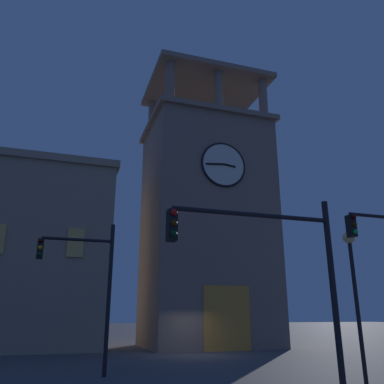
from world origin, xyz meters
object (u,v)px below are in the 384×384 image
object	(u,v)px
clocktower	(206,223)
street_lamp	(353,274)
traffic_signal_far	(87,276)
traffic_signal_mid	(277,261)

from	to	relation	value
clocktower	street_lamp	distance (m)	17.48
traffic_signal_far	street_lamp	bearing A→B (deg)	154.17
clocktower	traffic_signal_mid	size ratio (longest dim) A/B	4.69
traffic_signal_mid	traffic_signal_far	distance (m)	8.25
street_lamp	traffic_signal_mid	bearing A→B (deg)	31.64
traffic_signal_mid	traffic_signal_far	bearing A→B (deg)	-59.60
clocktower	traffic_signal_mid	xyz separation A→B (m)	(5.23, 19.44, -5.57)
traffic_signal_far	street_lamp	size ratio (longest dim) A/B	1.12
traffic_signal_mid	street_lamp	size ratio (longest dim) A/B	1.01
clocktower	street_lamp	xyz separation A→B (m)	(0.61, 16.59, -5.48)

